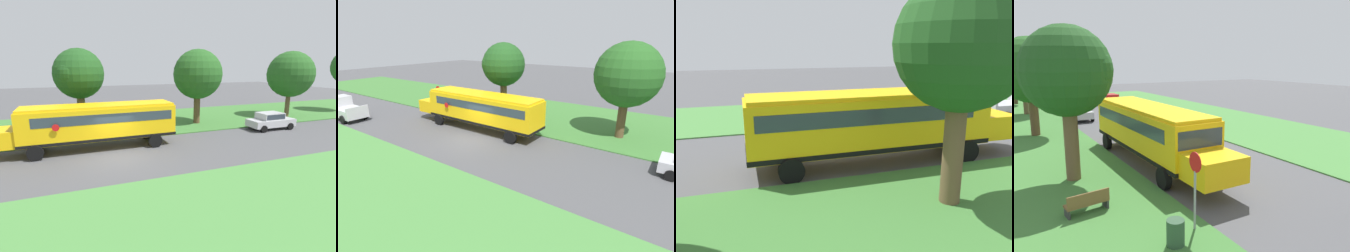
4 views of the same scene
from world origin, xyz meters
TOP-DOWN VIEW (x-y plane):
  - ground_plane at (0.00, 0.00)m, footprint 120.00×120.00m
  - grass_verge at (-10.00, 0.00)m, footprint 12.00×80.00m
  - grass_far_side at (9.00, 0.00)m, footprint 10.00×80.00m
  - school_bus at (-2.56, -1.04)m, footprint 2.85×12.42m
  - car_silver_nearest at (-2.80, 14.65)m, footprint 2.02×4.40m
  - oak_tree_beside_bus at (-6.87, -1.89)m, footprint 4.11×4.11m
  - oak_tree_roadside_mid at (-7.25, 9.19)m, footprint 4.83×4.83m
  - oak_tree_far_end at (-6.98, 20.52)m, footprint 5.05×5.05m
  - park_bench at (-7.37, -5.71)m, footprint 1.65×0.71m

SIDE VIEW (x-z plane):
  - ground_plane at x=0.00m, z-range 0.00..0.00m
  - grass_far_side at x=9.00m, z-range 0.00..0.07m
  - grass_verge at x=-10.00m, z-range 0.00..0.08m
  - park_bench at x=-7.37m, z-range 0.01..0.93m
  - car_silver_nearest at x=-2.80m, z-range 0.10..1.66m
  - school_bus at x=-2.56m, z-range 0.34..3.50m
  - oak_tree_far_end at x=-6.98m, z-range 1.20..8.56m
  - oak_tree_roadside_mid at x=-7.25m, z-range 1.27..8.64m
  - oak_tree_beside_bus at x=-6.87m, z-range 1.49..8.71m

